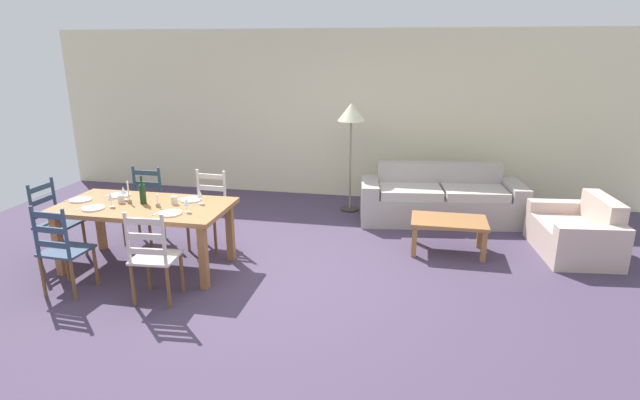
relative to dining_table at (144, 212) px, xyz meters
name	(u,v)px	position (x,y,z in m)	size (l,w,h in m)	color
ground_plane	(280,276)	(1.53, 0.07, -0.67)	(9.60, 9.60, 0.02)	#463851
wall_far	(332,115)	(1.53, 3.37, 0.69)	(9.60, 0.16, 2.70)	beige
dining_table	(144,212)	(0.00, 0.00, 0.00)	(1.90, 0.96, 0.75)	#9D6639
dining_chair_near_left	(62,250)	(-0.49, -0.75, -0.19)	(0.44, 0.42, 0.96)	#2F425D
dining_chair_near_right	(153,257)	(0.49, -0.73, -0.19)	(0.45, 0.43, 0.96)	beige
dining_chair_far_left	(144,205)	(-0.45, 0.75, -0.19)	(0.42, 0.40, 0.96)	#2B4658
dining_chair_far_right	(208,210)	(0.43, 0.74, -0.19)	(0.44, 0.42, 0.96)	silver
dining_chair_head_west	(55,222)	(-1.15, -0.02, -0.19)	(0.41, 0.43, 0.96)	#2B4056
dinner_plate_near_left	(93,208)	(-0.45, -0.25, 0.10)	(0.24, 0.24, 0.02)	white
fork_near_left	(81,208)	(-0.60, -0.25, 0.09)	(0.02, 0.17, 0.01)	silver
dinner_plate_near_right	(170,213)	(0.45, -0.25, 0.10)	(0.24, 0.24, 0.02)	white
fork_near_right	(157,213)	(0.30, -0.25, 0.09)	(0.02, 0.17, 0.01)	silver
dinner_plate_far_left	(120,195)	(-0.45, 0.25, 0.10)	(0.24, 0.24, 0.02)	white
fork_far_left	(108,195)	(-0.60, 0.25, 0.09)	(0.02, 0.17, 0.01)	silver
dinner_plate_far_right	(191,200)	(0.45, 0.25, 0.10)	(0.24, 0.24, 0.02)	white
fork_far_right	(179,199)	(0.30, 0.25, 0.09)	(0.02, 0.17, 0.01)	silver
dinner_plate_head_west	(81,200)	(-0.78, 0.00, 0.10)	(0.24, 0.24, 0.02)	white
fork_head_west	(69,200)	(-0.93, 0.00, 0.09)	(0.02, 0.17, 0.01)	silver
wine_bottle	(143,193)	(-0.02, 0.04, 0.20)	(0.07, 0.07, 0.32)	#143819
wine_glass_near_left	(110,197)	(-0.30, -0.14, 0.20)	(0.06, 0.06, 0.16)	white
wine_glass_near_right	(186,202)	(0.59, -0.15, 0.20)	(0.06, 0.06, 0.16)	white
wine_glass_far_left	(123,191)	(-0.31, 0.12, 0.20)	(0.06, 0.06, 0.16)	white
wine_glass_far_right	(200,194)	(0.61, 0.15, 0.20)	(0.06, 0.06, 0.16)	white
coffee_cup_primary	(174,200)	(0.33, 0.08, 0.13)	(0.07, 0.07, 0.09)	beige
coffee_cup_secondary	(121,199)	(-0.28, 0.01, 0.13)	(0.07, 0.07, 0.09)	beige
candle_tall	(129,197)	(-0.18, 0.02, 0.16)	(0.05, 0.05, 0.26)	#998C66
candle_short	(158,203)	(0.20, -0.04, 0.12)	(0.05, 0.05, 0.14)	#998C66
couch	(440,200)	(3.30, 2.34, -0.37)	(2.37, 1.10, 0.80)	#ABA299
coffee_table	(449,225)	(3.37, 1.13, -0.31)	(0.90, 0.56, 0.42)	#9D6639
armchair_upholstered	(579,234)	(4.93, 1.39, -0.41)	(0.93, 1.24, 0.72)	beige
standing_lamp	(351,119)	(1.96, 2.53, 0.75)	(0.40, 0.40, 1.64)	#332D28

